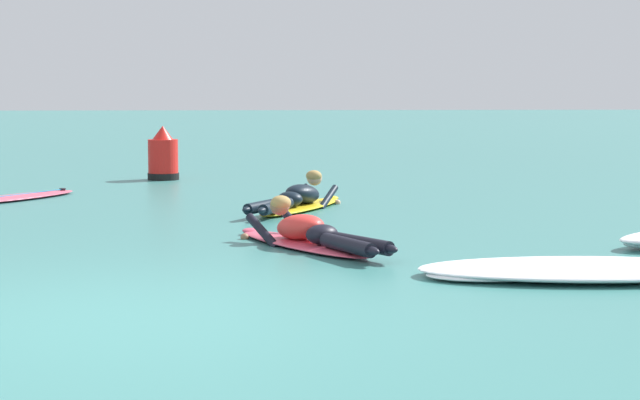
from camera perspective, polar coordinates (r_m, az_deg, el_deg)
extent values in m
plane|color=#387A75|center=(17.49, -6.57, 0.75)|extent=(120.00, 120.00, 0.00)
ellipsoid|color=#E54C66|center=(10.73, -0.92, -2.37)|extent=(1.56, 2.21, 0.07)
ellipsoid|color=#E54C66|center=(11.64, -3.76, -1.67)|extent=(0.26, 0.27, 0.06)
ellipsoid|color=red|center=(10.75, -1.06, -1.47)|extent=(0.69, 0.79, 0.35)
ellipsoid|color=black|center=(10.42, 0.11, -1.87)|extent=(0.43, 0.41, 0.20)
cylinder|color=black|center=(9.93, 1.50, -2.45)|extent=(0.49, 0.79, 0.14)
ellipsoid|color=black|center=(9.58, 2.78, -2.76)|extent=(0.20, 0.24, 0.08)
cylinder|color=black|center=(10.02, 2.25, -2.37)|extent=(0.56, 0.76, 0.14)
ellipsoid|color=black|center=(9.71, 3.77, -2.65)|extent=(0.20, 0.24, 0.08)
cylinder|color=black|center=(10.97, -3.10, -1.75)|extent=(0.38, 0.57, 0.34)
sphere|color=#8C6647|center=(11.31, -4.09, -2.02)|extent=(0.09, 0.09, 0.09)
cylinder|color=black|center=(11.18, -1.10, -1.59)|extent=(0.38, 0.57, 0.34)
sphere|color=#8C6647|center=(11.50, -2.08, -1.88)|extent=(0.09, 0.09, 0.09)
sphere|color=#8C6647|center=(11.07, -2.18, -0.30)|extent=(0.21, 0.21, 0.21)
ellipsoid|color=#AD894C|center=(11.04, -2.13, -0.15)|extent=(0.29, 0.28, 0.16)
ellipsoid|color=yellow|center=(14.06, -1.04, -0.36)|extent=(1.49, 2.30, 0.07)
ellipsoid|color=yellow|center=(15.07, 0.65, 0.11)|extent=(0.26, 0.26, 0.06)
ellipsoid|color=black|center=(14.09, -0.96, 0.33)|extent=(0.67, 0.81, 0.35)
ellipsoid|color=black|center=(13.72, -1.64, 0.04)|extent=(0.43, 0.40, 0.20)
cylinder|color=black|center=(13.23, -3.00, -0.32)|extent=(0.55, 0.83, 0.14)
ellipsoid|color=black|center=(12.85, -3.93, -0.51)|extent=(0.19, 0.24, 0.08)
cylinder|color=black|center=(13.16, -2.37, -0.35)|extent=(0.47, 0.86, 0.14)
ellipsoid|color=black|center=(12.76, -3.10, -0.55)|extent=(0.19, 0.24, 0.08)
cylinder|color=black|center=(14.54, -1.14, 0.19)|extent=(0.33, 0.54, 0.32)
sphere|color=tan|center=(14.88, -0.57, -0.06)|extent=(0.09, 0.09, 0.09)
cylinder|color=black|center=(14.35, 0.44, 0.11)|extent=(0.33, 0.54, 0.32)
sphere|color=tan|center=(14.68, 0.95, -0.15)|extent=(0.09, 0.09, 0.09)
sphere|color=tan|center=(14.45, -0.30, 1.20)|extent=(0.21, 0.21, 0.21)
ellipsoid|color=#AD894C|center=(14.43, -0.33, 1.31)|extent=(0.29, 0.28, 0.16)
ellipsoid|color=#E54C66|center=(15.90, -16.12, 0.15)|extent=(1.74, 2.22, 0.07)
cube|color=#1E9EDB|center=(15.89, -16.12, 0.28)|extent=(1.10, 1.64, 0.01)
cone|color=black|center=(16.58, -13.73, 0.34)|extent=(0.14, 0.14, 0.16)
ellipsoid|color=white|center=(9.33, 14.20, -3.64)|extent=(2.96, 1.31, 0.13)
ellipsoid|color=white|center=(9.05, 9.02, -4.02)|extent=(1.06, 0.59, 0.07)
cylinder|color=red|center=(18.79, -8.48, 2.17)|extent=(0.53, 0.53, 0.71)
cone|color=red|center=(18.76, -8.50, 3.62)|extent=(0.37, 0.37, 0.24)
cylinder|color=black|center=(18.81, -8.46, 1.28)|extent=(0.55, 0.55, 0.12)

